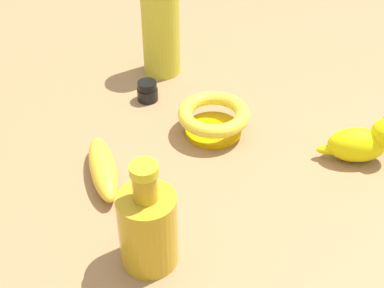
# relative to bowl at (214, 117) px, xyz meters

# --- Properties ---
(ground) EXTENTS (2.00, 2.00, 0.00)m
(ground) POSITION_rel_bowl_xyz_m (0.01, -0.11, -0.03)
(ground) COLOR #936D47
(bowl) EXTENTS (0.13, 0.13, 0.05)m
(bowl) POSITION_rel_bowl_xyz_m (0.00, 0.00, 0.00)
(bowl) COLOR #CB9B04
(bowl) RESTS_ON ground
(bottle_tall) EXTENTS (0.08, 0.08, 0.23)m
(bottle_tall) POSITION_rel_bowl_xyz_m (-0.19, 0.15, 0.07)
(bottle_tall) COLOR gold
(bottle_tall) RESTS_ON ground
(cat_figurine) EXTENTS (0.13, 0.09, 0.09)m
(cat_figurine) POSITION_rel_bowl_xyz_m (0.26, 0.04, 0.00)
(cat_figurine) COLOR yellow
(cat_figurine) RESTS_ON ground
(bottle_short) EXTENTS (0.08, 0.08, 0.17)m
(bottle_short) POSITION_rel_bowl_xyz_m (0.04, -0.31, 0.03)
(bottle_short) COLOR #BC941E
(bottle_short) RESTS_ON ground
(banana) EXTENTS (0.14, 0.15, 0.04)m
(banana) POSITION_rel_bowl_xyz_m (-0.11, -0.19, -0.01)
(banana) COLOR gold
(banana) RESTS_ON ground
(nail_polish_jar) EXTENTS (0.04, 0.04, 0.04)m
(nail_polish_jar) POSITION_rel_bowl_xyz_m (-0.16, 0.04, -0.01)
(nail_polish_jar) COLOR black
(nail_polish_jar) RESTS_ON ground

